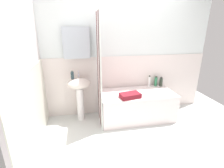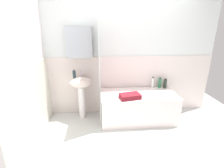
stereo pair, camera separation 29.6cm
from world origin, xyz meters
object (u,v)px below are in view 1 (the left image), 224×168
conditioner_bottle (149,81)px  towel_folded (130,95)px  soap_dispenser (72,75)px  bathtub (136,105)px  sink (80,90)px  body_wash_bottle (161,82)px  lotion_bottle (156,81)px

conditioner_bottle → towel_folded: (-0.56, -0.49, -0.07)m
soap_dispenser → bathtub: soap_dispenser is taller
sink → body_wash_bottle: size_ratio=4.27×
towel_folded → soap_dispenser: bearing=160.5°
body_wash_bottle → conditioner_bottle: 0.26m
bathtub → body_wash_bottle: 0.76m
lotion_bottle → conditioner_bottle: bearing=-176.9°
body_wash_bottle → towel_folded: (-0.82, -0.47, -0.05)m
soap_dispenser → towel_folded: size_ratio=0.44×
soap_dispenser → sink: bearing=6.7°
bathtub → towel_folded: size_ratio=3.99×
bathtub → lotion_bottle: bearing=29.4°
soap_dispenser → towel_folded: 1.11m
sink → towel_folded: sink is taller
conditioner_bottle → towel_folded: 0.75m
sink → soap_dispenser: 0.32m
sink → conditioner_bottle: (1.45, 0.12, 0.04)m
body_wash_bottle → towel_folded: bearing=-150.2°
bathtub → sink: bearing=171.8°
soap_dispenser → body_wash_bottle: 1.84m
body_wash_bottle → towel_folded: body_wash_bottle is taller
sink → conditioner_bottle: bearing=4.8°
bathtub → towel_folded: bearing=-134.3°
bathtub → lotion_bottle: (0.51, 0.29, 0.38)m
body_wash_bottle → conditioner_bottle: size_ratio=0.84×
lotion_bottle → conditioner_bottle: 0.15m
sink → conditioner_bottle: size_ratio=3.57×
sink → towel_folded: 0.96m
towel_folded → bathtub: bearing=45.7°
bathtub → lotion_bottle: 0.70m
lotion_bottle → towel_folded: lotion_bottle is taller
body_wash_bottle → lotion_bottle: size_ratio=0.91×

